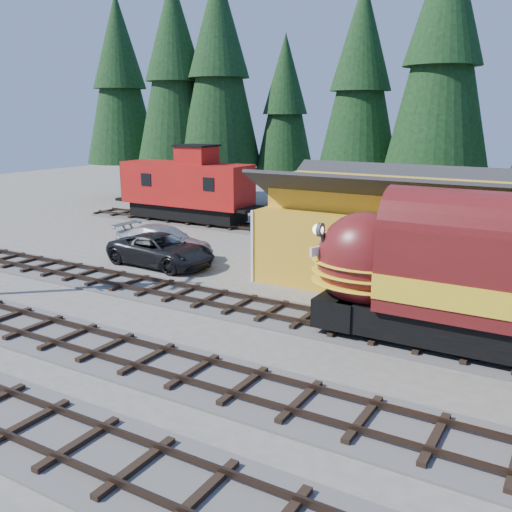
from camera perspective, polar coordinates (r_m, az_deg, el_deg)
The scene contains 6 objects.
ground at distance 18.11m, azimuth 3.80°, elevation -11.15°, with size 120.00×120.00×0.00m, color #6B665B.
track_spur at distance 37.75m, azimuth 2.64°, elevation 2.35°, with size 32.00×3.20×0.33m.
depot at distance 26.63m, azimuth 14.20°, elevation 3.36°, with size 12.80×7.00×5.30m.
caboose at distance 41.52m, azimuth -6.92°, elevation 6.84°, with size 9.94×2.88×5.17m.
pickup_truck_a at distance 30.00m, azimuth -9.45°, elevation 0.60°, with size 2.74×5.93×1.65m, color black.
pickup_truck_b at distance 31.62m, azimuth -9.22°, elevation 1.38°, with size 2.43×5.98×1.74m, color #A3A6AB.
Camera 1 is at (7.31, -14.67, 7.70)m, focal length 40.00 mm.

